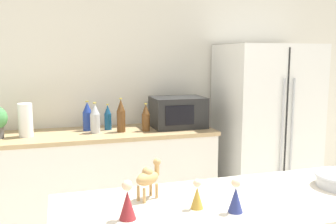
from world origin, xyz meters
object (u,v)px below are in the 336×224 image
object	(u,v)px
back_bottle_1	(108,118)
back_bottle_2	(146,118)
back_bottle_3	(87,116)
wise_man_figurine_blue	(236,197)
wise_man_figurine_purple	(197,196)
camel_figurine	(148,177)
back_bottle_0	(95,118)
refrigerator	(265,132)
wise_man_figurine_crimson	(127,202)
microwave	(178,112)
back_bottle_4	(121,116)
paper_towel_roll	(26,120)

from	to	relation	value
back_bottle_1	back_bottle_2	size ratio (longest dim) A/B	0.94
back_bottle_1	back_bottle_3	size ratio (longest dim) A/B	0.88
back_bottle_2	wise_man_figurine_blue	size ratio (longest dim) A/B	1.85
wise_man_figurine_purple	camel_figurine	bearing A→B (deg)	136.85
back_bottle_0	back_bottle_2	bearing A→B (deg)	-6.17
refrigerator	back_bottle_0	xyz separation A→B (m)	(-1.64, 0.03, 0.21)
camel_figurine	wise_man_figurine_crimson	size ratio (longest dim) A/B	1.12
microwave	back_bottle_3	distance (m)	0.82
back_bottle_3	camel_figurine	world-z (taller)	back_bottle_3
wise_man_figurine_crimson	back_bottle_2	bearing A→B (deg)	74.73
back_bottle_0	wise_man_figurine_crimson	distance (m)	1.94
back_bottle_2	wise_man_figurine_crimson	bearing A→B (deg)	-105.27
back_bottle_1	back_bottle_4	bearing A→B (deg)	-54.72
refrigerator	back_bottle_4	xyz separation A→B (m)	(-1.42, 0.01, 0.23)
microwave	back_bottle_2	world-z (taller)	microwave
back_bottle_3	camel_figurine	size ratio (longest dim) A/B	1.62
back_bottle_2	back_bottle_4	xyz separation A→B (m)	(-0.22, 0.02, 0.02)
back_bottle_4	wise_man_figurine_blue	bearing A→B (deg)	-86.99
microwave	wise_man_figurine_blue	world-z (taller)	microwave
back_bottle_4	paper_towel_roll	bearing A→B (deg)	177.55
refrigerator	paper_towel_roll	bearing A→B (deg)	178.94
camel_figurine	wise_man_figurine_blue	bearing A→B (deg)	-37.62
microwave	refrigerator	bearing A→B (deg)	-5.50
wise_man_figurine_blue	wise_man_figurine_purple	size ratio (longest dim) A/B	1.13
back_bottle_3	wise_man_figurine_blue	xyz separation A→B (m)	(0.38, -2.12, 0.00)
refrigerator	paper_towel_roll	world-z (taller)	refrigerator
paper_towel_roll	microwave	size ratio (longest dim) A/B	0.57
microwave	back_bottle_1	bearing A→B (deg)	174.70
wise_man_figurine_purple	back_bottle_4	bearing A→B (deg)	89.21
wise_man_figurine_crimson	back_bottle_0	bearing A→B (deg)	87.63
camel_figurine	wise_man_figurine_crimson	world-z (taller)	camel_figurine
back_bottle_0	paper_towel_roll	bearing A→B (deg)	179.00
back_bottle_0	back_bottle_4	size ratio (longest dim) A/B	0.89
refrigerator	back_bottle_2	bearing A→B (deg)	-179.23
back_bottle_0	wise_man_figurine_purple	distance (m)	1.93
back_bottle_1	refrigerator	bearing A→B (deg)	-5.42
microwave	back_bottle_4	bearing A→B (deg)	-172.01
back_bottle_0	camel_figurine	world-z (taller)	back_bottle_0
refrigerator	wise_man_figurine_crimson	size ratio (longest dim) A/B	11.63
microwave	wise_man_figurine_crimson	world-z (taller)	microwave
paper_towel_roll	wise_man_figurine_blue	xyz separation A→B (m)	(0.89, -2.01, -0.01)
paper_towel_roll	back_bottle_1	size ratio (longest dim) A/B	1.19
refrigerator	wise_man_figurine_purple	world-z (taller)	refrigerator
back_bottle_1	back_bottle_4	size ratio (longest dim) A/B	0.78
paper_towel_roll	wise_man_figurine_crimson	world-z (taller)	paper_towel_roll
back_bottle_2	back_bottle_3	xyz separation A→B (m)	(-0.49, 0.17, 0.01)
refrigerator	back_bottle_2	size ratio (longest dim) A/B	6.88
back_bottle_1	back_bottle_3	bearing A→B (deg)	176.16
wise_man_figurine_purple	microwave	bearing A→B (deg)	73.83
refrigerator	back_bottle_0	distance (m)	1.66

